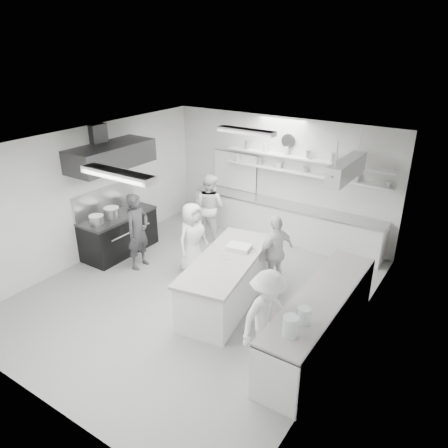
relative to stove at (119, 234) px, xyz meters
The scene contains 27 objects.
floor 2.67m from the stove, ahead, with size 6.00×7.00×0.02m, color #9B9B9B.
ceiling 3.67m from the stove, ahead, with size 6.00×7.00×0.02m, color silver.
wall_back 4.18m from the stove, 50.01° to the left, with size 6.00×0.04×3.00m, color silver.
wall_front 4.80m from the stove, 56.31° to the right, with size 6.00×0.04×3.00m, color silver.
wall_left 1.19m from the stove, 135.00° to the right, with size 0.04×7.00×3.00m, color silver.
wall_right 5.71m from the stove, ahead, with size 0.04×7.00×3.00m, color silver.
stove is the anchor object (origin of this frame).
exhaust_hood 1.90m from the stove, 90.00° to the right, with size 0.85×2.00×0.50m, color #323234.
back_counter 4.03m from the stove, 43.99° to the left, with size 5.00×0.60×0.92m, color silver.
shelf_lower 4.63m from the stove, 41.99° to the left, with size 4.20×0.26×0.04m, color silver.
shelf_upper 4.74m from the stove, 41.99° to the left, with size 4.20×0.26×0.04m, color silver.
pass_through_window 3.49m from the stove, 67.12° to the left, with size 1.30×0.04×1.00m, color black.
wall_clock 4.60m from the stove, 47.54° to the left, with size 0.32×0.32×0.05m, color white.
right_counter 5.28m from the stove, ahead, with size 0.74×3.30×0.94m, color silver.
pot_rack 5.35m from the stove, 23.50° to the left, with size 0.30×1.60×0.40m, color #BABABA.
light_fixture_front 4.22m from the stove, 40.24° to the right, with size 1.30×0.25×0.10m, color silver.
light_fixture_rear 3.86m from the stove, 28.30° to the left, with size 1.30×0.25×0.10m, color silver.
prep_island 3.32m from the stove, ahead, with size 0.93×2.50×0.92m, color silver.
stove_pot 0.61m from the stove, 90.00° to the right, with size 0.35×0.35×0.27m, color #BABABA.
cook_stove 1.02m from the stove, 16.37° to the right, with size 0.63×0.41×1.72m, color #313133.
cook_back 2.30m from the stove, 53.68° to the left, with size 0.82×0.64×1.68m, color white.
cook_island_left 2.02m from the stove, ahead, with size 0.76×0.49×1.55m, color white.
cook_island_right 3.85m from the stove, ahead, with size 0.93×0.39×1.58m, color white.
cook_right 4.88m from the stove, 16.18° to the right, with size 1.02×0.59×1.58m, color white.
bowl_island_a 3.50m from the stove, ahead, with size 0.26×0.26×0.06m, color #BABABA.
bowl_island_b 3.33m from the stove, ahead, with size 0.19×0.19×0.06m, color silver.
bowl_right 5.34m from the stove, 13.04° to the right, with size 0.24×0.24×0.06m, color silver.
Camera 1 is at (4.54, -5.90, 4.77)m, focal length 34.48 mm.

